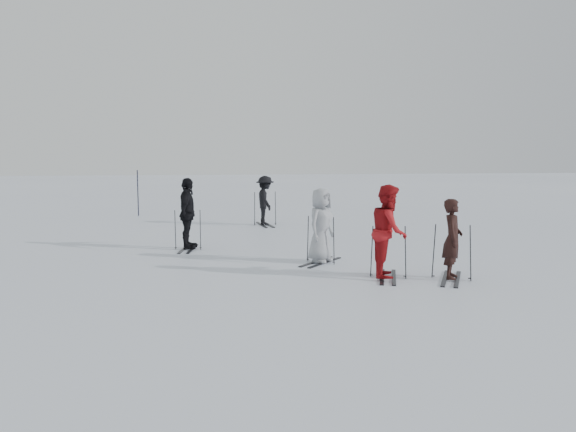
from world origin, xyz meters
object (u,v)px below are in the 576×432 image
at_px(skier_grey, 321,226).
at_px(skier_near_dark, 452,240).
at_px(skier_red, 389,232).
at_px(piste_marker, 138,193).
at_px(skier_uphill_left, 188,214).
at_px(skier_uphill_far, 265,201).

bearing_deg(skier_grey, skier_near_dark, -92.66).
bearing_deg(skier_red, skier_near_dark, -86.98).
bearing_deg(piste_marker, skier_uphill_left, -75.25).
bearing_deg(skier_grey, piste_marker, 66.93).
height_order(skier_red, skier_uphill_left, skier_red).
relative_size(skier_near_dark, skier_grey, 0.94).
xyz_separation_m(skier_red, skier_uphill_far, (-1.69, 9.50, -0.08)).
bearing_deg(skier_grey, skier_red, -109.08).
relative_size(skier_grey, piste_marker, 0.91).
xyz_separation_m(skier_near_dark, skier_uphill_far, (-2.99, 9.87, 0.07)).
distance_m(skier_near_dark, piste_marker, 16.12).
distance_m(skier_uphill_left, piste_marker, 9.47).
distance_m(skier_uphill_left, skier_uphill_far, 5.81).
height_order(skier_grey, skier_uphill_far, skier_uphill_far).
xyz_separation_m(skier_uphill_left, piste_marker, (-2.41, 9.16, -0.00)).
xyz_separation_m(skier_red, piste_marker, (-6.86, 13.55, -0.01)).
distance_m(skier_near_dark, skier_uphill_far, 10.31).
relative_size(skier_uphill_left, skier_uphill_far, 1.08).
bearing_deg(skier_uphill_left, skier_red, -125.99).
height_order(skier_grey, skier_uphill_left, skier_uphill_left).
bearing_deg(skier_uphill_left, skier_near_dark, -120.97).
bearing_deg(skier_grey, skier_uphill_far, 45.04).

